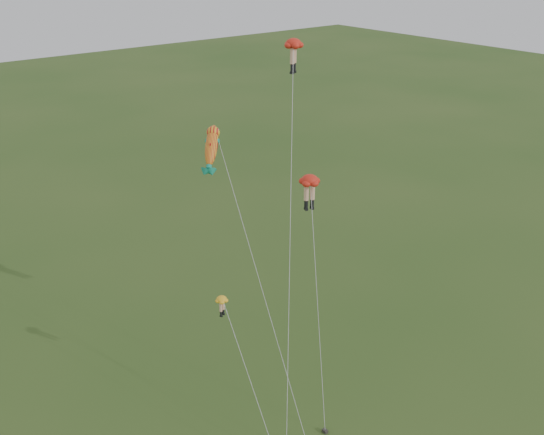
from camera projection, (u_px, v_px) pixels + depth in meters
legs_kite_red_high at (293, 55)px, 39.95m from camera, size 9.86×11.22×23.98m
legs_kite_red_mid at (310, 186)px, 40.42m from camera, size 4.68×7.24×15.67m
legs_kite_yellow at (225, 310)px, 39.43m from camera, size 2.00×8.73×8.72m
fish_kite at (212, 147)px, 38.93m from camera, size 2.59×12.44×19.18m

